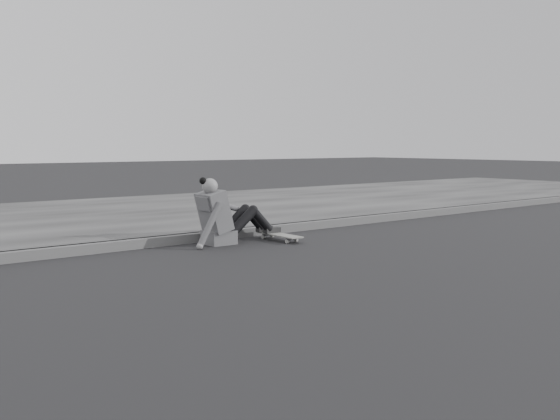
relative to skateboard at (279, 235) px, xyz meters
The scene contains 5 objects.
ground 2.85m from the skateboard, 44.06° to the right, with size 80.00×80.00×0.00m, color black.
curb 2.13m from the skateboard, 16.21° to the left, with size 24.00×0.16×0.12m, color #4F4F4F.
sidewalk 4.16m from the skateboard, 60.45° to the left, with size 24.00×6.00×0.12m, color #393939.
skateboard is the anchor object (origin of this frame).
seated_woman 0.83m from the skateboard, 161.47° to the left, with size 1.38×0.46×0.88m.
Camera 1 is at (-7.16, -4.55, 1.29)m, focal length 40.00 mm.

